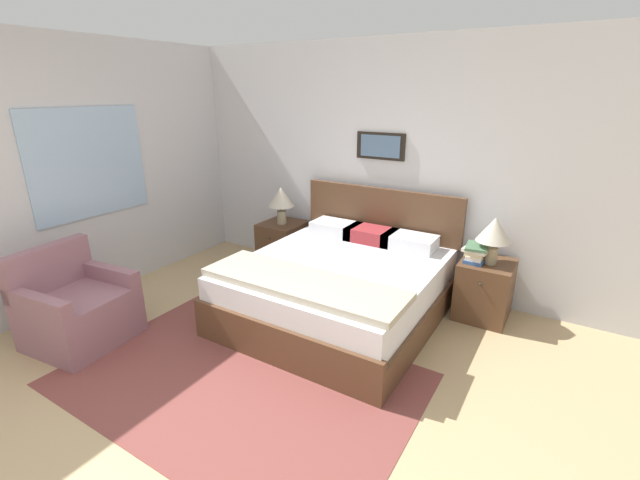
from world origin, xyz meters
The scene contains 15 objects.
ground_plane centered at (0.00, 0.00, 0.00)m, with size 16.00×16.00×0.00m, color tan.
wall_back centered at (0.00, 3.19, 1.30)m, with size 7.20×0.09×2.60m.
wall_left centered at (-2.43, 1.57, 1.30)m, with size 0.08×5.56×2.60m.
area_rug_main centered at (-0.11, 0.88, 0.00)m, with size 2.63×1.76×0.01m.
bed centered at (0.06, 2.15, 0.31)m, with size 1.79×1.95×1.09m.
armchair centered at (-1.67, 0.58, 0.29)m, with size 0.80×0.82×0.83m.
nightstand_near_window centered at (-1.14, 2.86, 0.28)m, with size 0.47×0.52×0.57m.
nightstand_by_door centered at (1.25, 2.86, 0.28)m, with size 0.47×0.52×0.57m.
table_lamp_near_window centered at (-1.12, 2.84, 0.88)m, with size 0.31×0.31×0.45m.
table_lamp_by_door centered at (1.27, 2.84, 0.88)m, with size 0.31×0.31×0.45m.
book_thick_bottom centered at (1.14, 2.81, 0.58)m, with size 0.18×0.24×0.03m.
book_hardcover_middle centered at (1.14, 2.81, 0.62)m, with size 0.15×0.22×0.04m.
book_novel_upper centered at (1.14, 2.81, 0.66)m, with size 0.19×0.22×0.04m.
book_slim_near_top centered at (1.14, 2.81, 0.69)m, with size 0.24×0.24×0.03m.
book_paperback_top centered at (1.14, 2.81, 0.72)m, with size 0.22×0.28×0.02m.
Camera 1 is at (1.84, -1.11, 2.09)m, focal length 24.00 mm.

